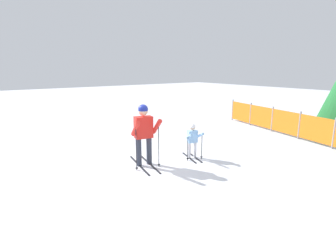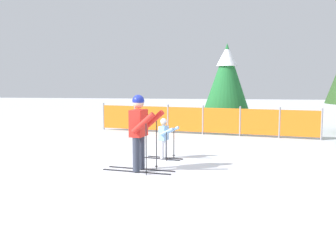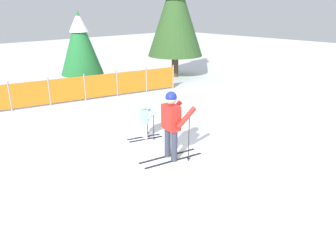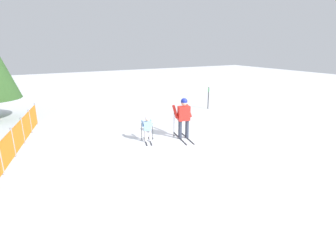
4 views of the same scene
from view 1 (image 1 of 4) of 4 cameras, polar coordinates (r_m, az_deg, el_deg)
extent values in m
plane|color=white|center=(7.23, -5.70, -8.60)|extent=(60.00, 60.00, 0.00)
cube|color=black|center=(7.35, -4.09, -8.13)|extent=(1.55, 0.36, 0.02)
cube|color=black|center=(7.26, -6.31, -8.45)|extent=(1.55, 0.36, 0.02)
cylinder|color=#333847|center=(7.23, -4.14, -5.29)|extent=(0.15, 0.15, 0.75)
cylinder|color=#333847|center=(7.13, -6.39, -5.58)|extent=(0.15, 0.15, 0.75)
cube|color=red|center=(7.00, -5.36, -0.27)|extent=(0.35, 0.51, 0.58)
cylinder|color=red|center=(6.89, -2.47, -0.12)|extent=(0.54, 0.22, 0.48)
cylinder|color=red|center=(6.70, -7.06, -0.58)|extent=(0.54, 0.22, 0.48)
sphere|color=#D8AD8C|center=(6.92, -5.44, 3.28)|extent=(0.25, 0.25, 0.25)
sphere|color=navy|center=(6.91, -5.45, 3.64)|extent=(0.26, 0.26, 0.26)
cylinder|color=black|center=(6.96, -2.03, -4.34)|extent=(0.02, 0.02, 1.16)
cylinder|color=black|center=(7.13, -2.00, -8.35)|extent=(0.07, 0.07, 0.01)
cylinder|color=black|center=(6.76, -6.93, -4.97)|extent=(0.02, 0.02, 1.16)
cylinder|color=black|center=(6.93, -6.81, -9.07)|extent=(0.07, 0.07, 0.01)
cube|color=black|center=(7.88, 5.84, -6.74)|extent=(0.93, 0.33, 0.02)
cube|color=black|center=(7.80, 4.62, -6.89)|extent=(0.93, 0.33, 0.02)
cylinder|color=silver|center=(7.80, 5.88, -5.09)|extent=(0.09, 0.09, 0.45)
cylinder|color=silver|center=(7.73, 4.65, -5.23)|extent=(0.09, 0.09, 0.45)
cube|color=#8CBFF2|center=(7.65, 5.33, -2.28)|extent=(0.24, 0.32, 0.35)
cylinder|color=#8CBFF2|center=(7.57, 7.07, -2.00)|extent=(0.36, 0.17, 0.22)
cylinder|color=#8CBFF2|center=(7.42, 4.61, -2.23)|extent=(0.36, 0.17, 0.22)
sphere|color=#D8AD8C|center=(7.59, 5.37, -0.32)|extent=(0.15, 0.15, 0.15)
sphere|color=white|center=(7.58, 5.37, -0.13)|extent=(0.16, 0.16, 0.16)
cylinder|color=black|center=(7.67, 7.36, -4.61)|extent=(0.02, 0.02, 0.71)
cylinder|color=black|center=(7.76, 7.29, -6.68)|extent=(0.07, 0.07, 0.01)
cylinder|color=black|center=(7.49, 4.30, -4.97)|extent=(0.02, 0.02, 0.71)
cylinder|color=black|center=(7.58, 4.27, -7.08)|extent=(0.07, 0.07, 0.01)
cylinder|color=gray|center=(13.66, 13.88, 3.43)|extent=(0.06, 0.06, 1.04)
cylinder|color=gray|center=(12.65, 17.52, 2.50)|extent=(0.06, 0.06, 1.04)
cylinder|color=gray|center=(11.70, 21.75, 1.41)|extent=(0.06, 0.06, 1.04)
cylinder|color=gray|center=(10.84, 26.69, 0.12)|extent=(0.06, 0.06, 1.04)
cylinder|color=gray|center=(10.07, 32.44, -1.37)|extent=(0.06, 0.06, 1.04)
cube|color=orange|center=(13.14, 15.63, 2.99)|extent=(1.30, 0.32, 0.87)
cube|color=orange|center=(12.17, 19.55, 1.98)|extent=(1.30, 0.32, 0.87)
cube|color=orange|center=(11.26, 24.13, 0.79)|extent=(1.30, 0.32, 0.87)
cube|color=orange|center=(10.44, 29.46, -0.60)|extent=(1.30, 0.32, 0.87)
camera|label=2|loc=(6.79, -88.16, -4.35)|focal=45.00mm
camera|label=3|loc=(10.96, -46.69, 13.32)|focal=35.00mm
camera|label=4|loc=(16.96, -5.05, 16.11)|focal=28.00mm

